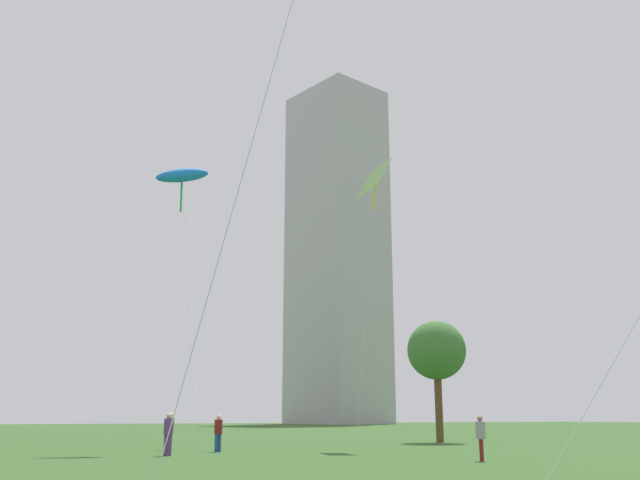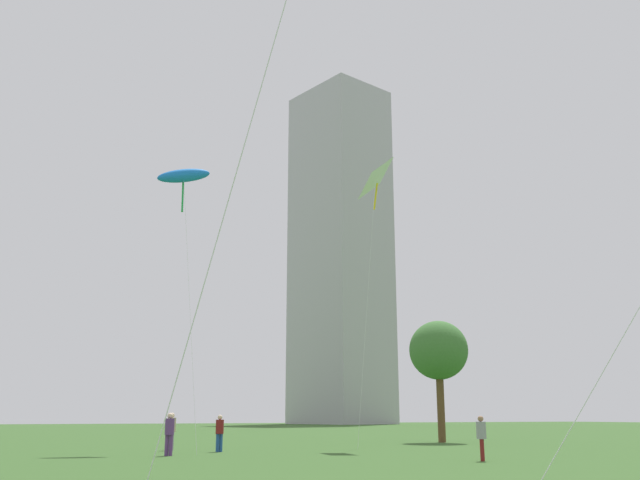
# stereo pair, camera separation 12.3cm
# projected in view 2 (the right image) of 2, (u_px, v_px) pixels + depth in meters

# --- Properties ---
(person_standing_1) EXTENTS (0.36, 0.36, 1.62)m
(person_standing_1) POSITION_uv_depth(u_px,v_px,m) (220.00, 430.00, 31.83)
(person_standing_1) COLOR #1E478C
(person_standing_1) RESTS_ON ground
(person_standing_2) EXTENTS (0.38, 0.38, 1.72)m
(person_standing_2) POSITION_uv_depth(u_px,v_px,m) (172.00, 429.00, 33.23)
(person_standing_2) COLOR gray
(person_standing_2) RESTS_ON ground
(person_standing_3) EXTENTS (0.38, 0.38, 1.69)m
(person_standing_3) POSITION_uv_depth(u_px,v_px,m) (169.00, 431.00, 28.70)
(person_standing_3) COLOR #593372
(person_standing_3) RESTS_ON ground
(person_standing_4) EXTENTS (0.35, 0.35, 1.58)m
(person_standing_4) POSITION_uv_depth(u_px,v_px,m) (481.00, 435.00, 25.40)
(person_standing_4) COLOR maroon
(person_standing_4) RESTS_ON ground
(kite_flying_1) EXTENTS (2.96, 6.04, 14.65)m
(kite_flying_1) POSITION_uv_depth(u_px,v_px,m) (184.00, 176.00, 37.47)
(kite_flying_1) COLOR silver
(kite_flying_1) RESTS_ON ground
(kite_flying_5) EXTENTS (3.39, 2.84, 15.80)m
(kite_flying_5) POSITION_uv_depth(u_px,v_px,m) (375.00, 180.00, 40.62)
(kite_flying_5) COLOR silver
(kite_flying_5) RESTS_ON ground
(park_tree_0) EXTENTS (3.67, 3.67, 7.43)m
(park_tree_0) POSITION_uv_depth(u_px,v_px,m) (439.00, 351.00, 44.26)
(park_tree_0) COLOR brown
(park_tree_0) RESTS_ON ground
(distant_highrise_0) EXTENTS (18.44, 20.47, 69.51)m
(distant_highrise_0) POSITION_uv_depth(u_px,v_px,m) (340.00, 251.00, 145.80)
(distant_highrise_0) COLOR #A8A8AD
(distant_highrise_0) RESTS_ON ground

